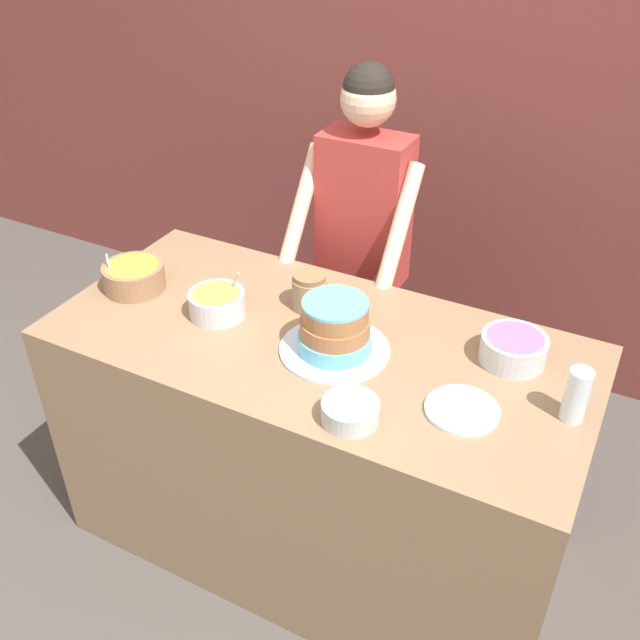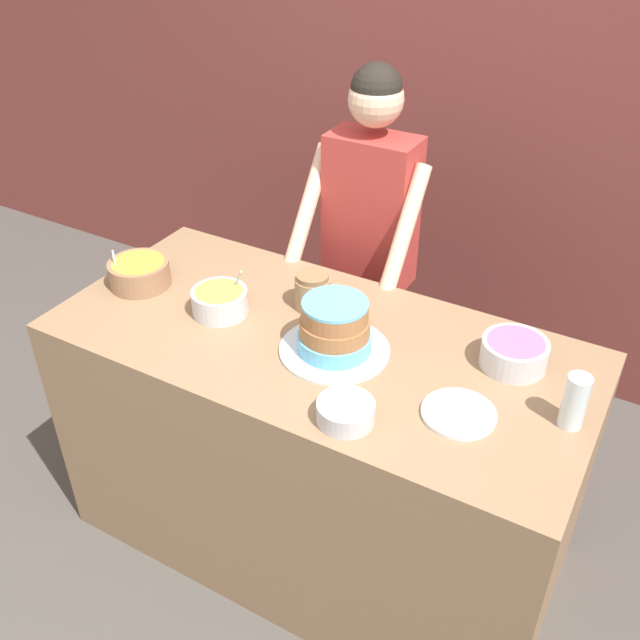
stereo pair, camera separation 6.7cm
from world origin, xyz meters
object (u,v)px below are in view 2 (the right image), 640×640
(frosting_bowl_olive, at_px, (220,301))
(drinking_glass, at_px, (575,401))
(person_baker, at_px, (369,229))
(frosting_bowl_white, at_px, (346,411))
(frosting_bowl_orange, at_px, (139,272))
(stoneware_jar, at_px, (313,291))
(ceramic_plate, at_px, (459,413))
(cake, at_px, (335,330))
(frosting_bowl_purple, at_px, (514,352))

(frosting_bowl_olive, distance_m, drinking_glass, 1.13)
(person_baker, height_order, frosting_bowl_olive, person_baker)
(frosting_bowl_white, distance_m, frosting_bowl_orange, 0.98)
(stoneware_jar, bearing_deg, frosting_bowl_white, -50.81)
(person_baker, xyz_separation_m, stoneware_jar, (0.03, -0.49, -0.00))
(frosting_bowl_white, height_order, drinking_glass, drinking_glass)
(person_baker, height_order, stoneware_jar, person_baker)
(frosting_bowl_olive, relative_size, ceramic_plate, 0.89)
(cake, xyz_separation_m, drinking_glass, (0.70, 0.02, 0.00))
(person_baker, bearing_deg, ceramic_plate, -49.33)
(person_baker, height_order, frosting_bowl_orange, person_baker)
(drinking_glass, bearing_deg, frosting_bowl_orange, -179.26)
(frosting_bowl_olive, relative_size, drinking_glass, 1.15)
(frosting_bowl_white, bearing_deg, person_baker, 112.93)
(person_baker, relative_size, stoneware_jar, 12.86)
(cake, distance_m, frosting_bowl_olive, 0.43)
(drinking_glass, relative_size, ceramic_plate, 0.78)
(frosting_bowl_purple, height_order, frosting_bowl_olive, frosting_bowl_olive)
(frosting_bowl_purple, xyz_separation_m, ceramic_plate, (-0.06, -0.29, -0.04))
(frosting_bowl_orange, relative_size, drinking_glass, 1.32)
(person_baker, distance_m, frosting_bowl_orange, 0.87)
(frosting_bowl_white, relative_size, drinking_glass, 0.99)
(drinking_glass, bearing_deg, frosting_bowl_white, -151.79)
(drinking_glass, relative_size, stoneware_jar, 1.27)
(cake, relative_size, frosting_bowl_orange, 1.61)
(frosting_bowl_white, bearing_deg, frosting_bowl_orange, 164.51)
(frosting_bowl_orange, xyz_separation_m, stoneware_jar, (0.59, 0.17, 0.01))
(frosting_bowl_orange, bearing_deg, cake, -0.42)
(ceramic_plate, bearing_deg, frosting_bowl_purple, 78.49)
(person_baker, bearing_deg, frosting_bowl_orange, -130.18)
(frosting_bowl_white, xyz_separation_m, stoneware_jar, (-0.36, 0.44, 0.03))
(frosting_bowl_purple, height_order, drinking_glass, drinking_glass)
(frosting_bowl_orange, height_order, frosting_bowl_purple, frosting_bowl_orange)
(person_baker, relative_size, ceramic_plate, 7.86)
(frosting_bowl_orange, height_order, ceramic_plate, frosting_bowl_orange)
(frosting_bowl_purple, bearing_deg, frosting_bowl_orange, -171.22)
(person_baker, bearing_deg, stoneware_jar, -85.90)
(frosting_bowl_olive, height_order, drinking_glass, drinking_glass)
(frosting_bowl_olive, xyz_separation_m, stoneware_jar, (0.25, 0.18, 0.02))
(drinking_glass, bearing_deg, frosting_bowl_olive, -178.81)
(frosting_bowl_olive, height_order, ceramic_plate, frosting_bowl_olive)
(frosting_bowl_orange, distance_m, frosting_bowl_purple, 1.28)
(drinking_glass, distance_m, stoneware_jar, 0.90)
(frosting_bowl_white, xyz_separation_m, frosting_bowl_olive, (-0.60, 0.26, 0.01))
(person_baker, height_order, frosting_bowl_white, person_baker)
(cake, distance_m, frosting_bowl_white, 0.31)
(cake, distance_m, ceramic_plate, 0.45)
(frosting_bowl_purple, distance_m, stoneware_jar, 0.67)
(cake, bearing_deg, drinking_glass, 2.02)
(frosting_bowl_white, xyz_separation_m, frosting_bowl_purple, (0.32, 0.46, 0.01))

